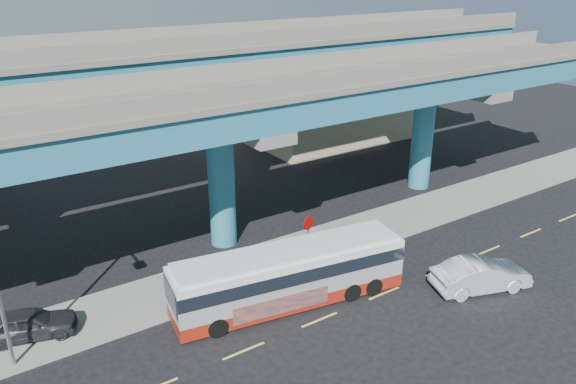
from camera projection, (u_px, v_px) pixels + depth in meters
ground at (316, 317)px, 25.97m from camera, size 120.00×120.00×0.00m
sidewalk at (255, 266)px, 30.16m from camera, size 70.00×4.00×0.15m
lane_markings at (320, 320)px, 25.73m from camera, size 58.00×0.12×0.01m
viaduct at (216, 87)px, 29.50m from camera, size 52.00×12.40×11.70m
building_beige at (325, 100)px, 51.58m from camera, size 14.00×10.23×7.00m
transit_bus at (290, 274)px, 26.44m from camera, size 11.56×4.22×2.91m
sedan at (481, 275)px, 27.86m from camera, size 4.74×5.98×1.62m
parked_car at (29, 324)px, 24.10m from camera, size 3.68×4.74×1.32m
stop_sign at (308, 229)px, 29.69m from camera, size 0.80×0.24×2.74m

